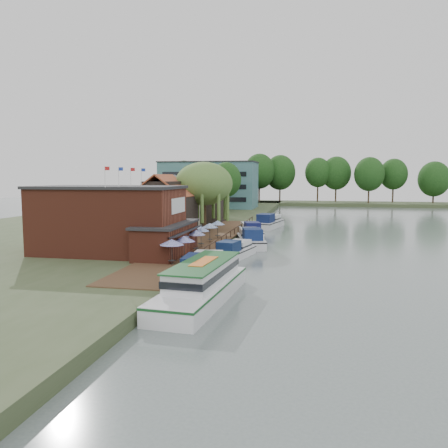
# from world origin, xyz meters

# --- Properties ---
(ground) EXTENTS (260.00, 260.00, 0.00)m
(ground) POSITION_xyz_m (0.00, 0.00, 0.00)
(ground) COLOR #54615E
(ground) RESTS_ON ground
(land_bank) EXTENTS (50.00, 140.00, 1.00)m
(land_bank) POSITION_xyz_m (-30.00, 35.00, 0.50)
(land_bank) COLOR #384728
(land_bank) RESTS_ON ground
(quay_deck) EXTENTS (6.00, 50.00, 0.10)m
(quay_deck) POSITION_xyz_m (-8.00, 10.00, 1.05)
(quay_deck) COLOR #47301E
(quay_deck) RESTS_ON land_bank
(quay_rail) EXTENTS (0.20, 49.00, 1.00)m
(quay_rail) POSITION_xyz_m (-5.30, 10.50, 1.50)
(quay_rail) COLOR black
(quay_rail) RESTS_ON land_bank
(pub) EXTENTS (20.00, 11.00, 7.30)m
(pub) POSITION_xyz_m (-14.00, -1.00, 4.65)
(pub) COLOR maroon
(pub) RESTS_ON land_bank
(hotel_block) EXTENTS (25.40, 12.40, 12.30)m
(hotel_block) POSITION_xyz_m (-22.00, 70.00, 7.15)
(hotel_block) COLOR #38666B
(hotel_block) RESTS_ON land_bank
(cottage_a) EXTENTS (8.60, 7.60, 8.50)m
(cottage_a) POSITION_xyz_m (-15.00, 14.00, 5.25)
(cottage_a) COLOR black
(cottage_a) RESTS_ON land_bank
(cottage_b) EXTENTS (9.60, 8.60, 8.50)m
(cottage_b) POSITION_xyz_m (-18.00, 24.00, 5.25)
(cottage_b) COLOR beige
(cottage_b) RESTS_ON land_bank
(cottage_c) EXTENTS (7.60, 7.60, 8.50)m
(cottage_c) POSITION_xyz_m (-14.00, 33.00, 5.25)
(cottage_c) COLOR black
(cottage_c) RESTS_ON land_bank
(willow) EXTENTS (8.60, 8.60, 10.43)m
(willow) POSITION_xyz_m (-10.50, 19.00, 6.21)
(willow) COLOR #476B2D
(willow) RESTS_ON land_bank
(umbrella_0) EXTENTS (2.34, 2.34, 2.38)m
(umbrella_0) POSITION_xyz_m (-7.24, -6.01, 2.29)
(umbrella_0) COLOR navy
(umbrella_0) RESTS_ON quay_deck
(umbrella_1) EXTENTS (2.24, 2.24, 2.38)m
(umbrella_1) POSITION_xyz_m (-6.75, -3.68, 2.29)
(umbrella_1) COLOR navy
(umbrella_1) RESTS_ON quay_deck
(umbrella_2) EXTENTS (2.31, 2.31, 2.38)m
(umbrella_2) POSITION_xyz_m (-8.25, -0.66, 2.29)
(umbrella_2) COLOR navy
(umbrella_2) RESTS_ON quay_deck
(umbrella_3) EXTENTS (2.15, 2.15, 2.38)m
(umbrella_3) POSITION_xyz_m (-6.90, 1.25, 2.29)
(umbrella_3) COLOR navy
(umbrella_3) RESTS_ON quay_deck
(umbrella_4) EXTENTS (2.01, 2.01, 2.38)m
(umbrella_4) POSITION_xyz_m (-7.20, 4.59, 2.29)
(umbrella_4) COLOR #1B3C97
(umbrella_4) RESTS_ON quay_deck
(umbrella_5) EXTENTS (2.11, 2.11, 2.38)m
(umbrella_5) POSITION_xyz_m (-7.04, 8.33, 2.29)
(umbrella_5) COLOR navy
(umbrella_5) RESTS_ON quay_deck
(umbrella_6) EXTENTS (1.98, 1.98, 2.38)m
(umbrella_6) POSITION_xyz_m (-6.81, 11.81, 2.29)
(umbrella_6) COLOR navy
(umbrella_6) RESTS_ON quay_deck
(cruiser_0) EXTENTS (4.12, 10.97, 2.65)m
(cruiser_0) POSITION_xyz_m (-3.90, -7.28, 1.32)
(cruiser_0) COLOR white
(cruiser_0) RESTS_ON ground
(cruiser_1) EXTENTS (4.74, 9.44, 2.15)m
(cruiser_1) POSITION_xyz_m (-3.17, 4.21, 1.08)
(cruiser_1) COLOR silver
(cruiser_1) RESTS_ON ground
(cruiser_2) EXTENTS (5.96, 11.06, 2.58)m
(cruiser_2) POSITION_xyz_m (-2.61, 13.23, 1.29)
(cruiser_2) COLOR silver
(cruiser_2) RESTS_ON ground
(cruiser_3) EXTENTS (5.89, 10.43, 2.41)m
(cruiser_3) POSITION_xyz_m (-3.96, 22.60, 1.20)
(cruiser_3) COLOR white
(cruiser_3) RESTS_ON ground
(cruiser_4) EXTENTS (5.54, 11.37, 2.68)m
(cruiser_4) POSITION_xyz_m (-2.31, 34.76, 1.34)
(cruiser_4) COLOR silver
(cruiser_4) RESTS_ON ground
(tour_boat) EXTENTS (4.82, 13.81, 2.96)m
(tour_boat) POSITION_xyz_m (-2.48, -13.52, 1.48)
(tour_boat) COLOR silver
(tour_boat) RESTS_ON ground
(swan) EXTENTS (0.44, 0.44, 0.44)m
(swan) POSITION_xyz_m (-4.44, -13.10, 0.22)
(swan) COLOR white
(swan) RESTS_ON ground
(bank_tree_0) EXTENTS (6.75, 6.75, 10.80)m
(bank_tree_0) POSITION_xyz_m (-18.41, 41.43, 6.40)
(bank_tree_0) COLOR #143811
(bank_tree_0) RESTS_ON land_bank
(bank_tree_1) EXTENTS (6.45, 6.45, 11.20)m
(bank_tree_1) POSITION_xyz_m (-18.39, 49.59, 6.60)
(bank_tree_1) COLOR #143811
(bank_tree_1) RESTS_ON land_bank
(bank_tree_2) EXTENTS (7.12, 7.12, 11.65)m
(bank_tree_2) POSITION_xyz_m (-14.64, 56.45, 6.82)
(bank_tree_2) COLOR #143811
(bank_tree_2) RESTS_ON land_bank
(bank_tree_3) EXTENTS (7.80, 7.80, 11.93)m
(bank_tree_3) POSITION_xyz_m (-17.21, 77.85, 6.97)
(bank_tree_3) COLOR #143811
(bank_tree_3) RESTS_ON land_bank
(bank_tree_4) EXTENTS (6.84, 6.84, 12.12)m
(bank_tree_4) POSITION_xyz_m (-15.01, 87.92, 7.06)
(bank_tree_4) COLOR #143811
(bank_tree_4) RESTS_ON land_bank
(bank_tree_5) EXTENTS (6.81, 6.81, 11.14)m
(bank_tree_5) POSITION_xyz_m (-16.54, 95.74, 6.57)
(bank_tree_5) COLOR #143811
(bank_tree_5) RESTS_ON land_bank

